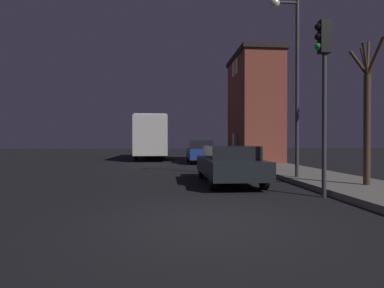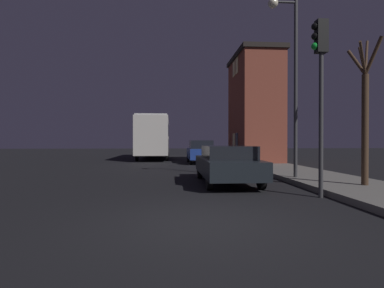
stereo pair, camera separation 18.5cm
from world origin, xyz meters
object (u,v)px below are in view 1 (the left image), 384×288
streetlamp (290,61)px  bare_tree (367,112)px  traffic_light (323,72)px  bus (153,135)px  car_mid_lane (200,151)px  car_near_lane (229,163)px

streetlamp → bare_tree: 3.45m
bare_tree → traffic_light: bearing=-152.6°
streetlamp → bus: 17.25m
traffic_light → bare_tree: bare_tree is taller
bus → car_mid_lane: bearing=-59.6°
streetlamp → traffic_light: (-0.42, -3.22, -1.15)m
traffic_light → bare_tree: (2.00, 1.04, -1.00)m
bare_tree → car_near_lane: size_ratio=0.99×
car_near_lane → car_mid_lane: bearing=89.7°
bare_tree → car_mid_lane: (-3.97, 12.09, -1.64)m
bare_tree → car_near_lane: (-4.02, 1.94, -1.72)m
bare_tree → car_near_lane: 4.79m
car_near_lane → traffic_light: bearing=-55.7°
streetlamp → bare_tree: bearing=-54.2°
traffic_light → bus: 20.05m
streetlamp → car_mid_lane: (-2.39, 9.90, -3.78)m
streetlamp → car_near_lane: 4.59m
streetlamp → traffic_light: size_ratio=1.40×
bare_tree → bus: size_ratio=0.46×
streetlamp → bus: bearing=110.5°
streetlamp → car_near_lane: streetlamp is taller
bare_tree → car_near_lane: bearing=154.3°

